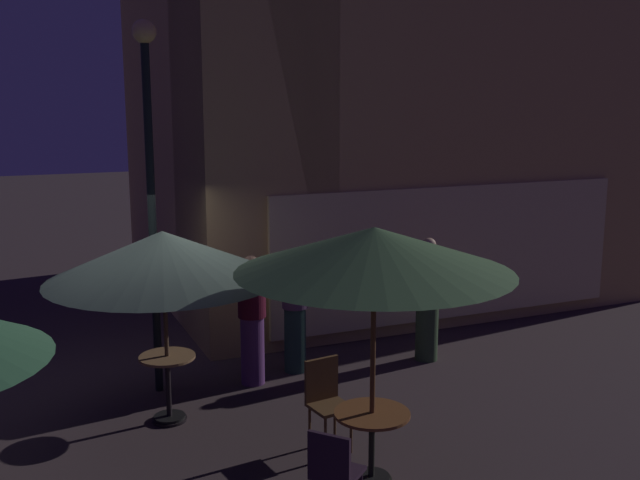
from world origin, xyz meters
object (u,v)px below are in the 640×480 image
cafe_table_0 (168,377)px  patron_standing_2 (252,320)px  patio_umbrella_0 (163,256)px  patio_umbrella_1 (374,251)px  cafe_chair_0 (326,395)px  cafe_chair_1 (334,469)px  cafe_table_1 (372,431)px  patron_standing_1 (428,300)px  patron_standing_0 (295,312)px  street_lamp_near_corner (150,159)px

cafe_table_0 → patron_standing_2: size_ratio=0.46×
patio_umbrella_0 → patio_umbrella_1: 2.63m
cafe_chair_0 → cafe_chair_1: size_ratio=1.09×
cafe_table_0 → patio_umbrella_0: bearing=180.0°
cafe_table_0 → patron_standing_2: (1.24, 0.71, 0.32)m
cafe_table_1 → patron_standing_1: size_ratio=0.42×
patron_standing_0 → patron_standing_2: size_ratio=0.98×
cafe_chair_0 → patron_standing_2: 2.04m
patron_standing_1 → patron_standing_2: 2.53m
patron_standing_0 → patio_umbrella_1: bearing=30.6°
patron_standing_0 → cafe_chair_1: bearing=21.8°
cafe_table_1 → patron_standing_2: bearing=95.3°
cafe_table_0 → patio_umbrella_0: 1.40m
cafe_chair_0 → patron_standing_1: 3.06m
cafe_table_1 → patron_standing_2: patron_standing_2 is taller
cafe_table_0 → patron_standing_0: patron_standing_0 is taller
cafe_chair_1 → street_lamp_near_corner: bearing=61.7°
street_lamp_near_corner → patron_standing_1: 4.24m
cafe_table_1 → patio_umbrella_1: patio_umbrella_1 is taller
cafe_chair_1 → cafe_table_1: bearing=0.0°
cafe_chair_0 → patron_standing_2: bearing=175.9°
street_lamp_near_corner → patio_umbrella_1: (1.43, -3.09, -0.64)m
cafe_chair_1 → patron_standing_0: bearing=33.3°
street_lamp_near_corner → patio_umbrella_1: street_lamp_near_corner is taller
patio_umbrella_0 → cafe_chair_0: (1.38, -1.31, -1.35)m
patio_umbrella_1 → street_lamp_near_corner: bearing=114.9°
patio_umbrella_1 → cafe_chair_0: size_ratio=2.67×
street_lamp_near_corner → cafe_chair_1: street_lamp_near_corner is taller
cafe_table_1 → patio_umbrella_1: size_ratio=0.28×
patio_umbrella_0 → patron_standing_0: 2.37m
cafe_table_1 → cafe_chair_1: cafe_chair_1 is taller
cafe_table_1 → patron_standing_1: patron_standing_1 is taller
cafe_table_1 → patio_umbrella_1: 1.76m
cafe_table_1 → patio_umbrella_0: patio_umbrella_0 is taller
street_lamp_near_corner → cafe_table_0: street_lamp_near_corner is taller
cafe_table_0 → cafe_table_1: 2.61m
patron_standing_2 → cafe_chair_1: bearing=-101.6°
patron_standing_0 → cafe_table_1: bearing=30.6°
street_lamp_near_corner → patron_standing_0: size_ratio=2.74×
patio_umbrella_0 → patio_umbrella_1: (1.50, -2.14, 0.35)m
patio_umbrella_1 → cafe_chair_1: 1.93m
cafe_table_0 → patio_umbrella_1: size_ratio=0.30×
cafe_table_0 → cafe_table_1: size_ratio=1.07×
cafe_table_1 → patio_umbrella_1: bearing=-90.0°
patron_standing_1 → patio_umbrella_0: bearing=141.5°
street_lamp_near_corner → patron_standing_0: 2.78m
cafe_chair_1 → patron_standing_2: size_ratio=0.52×
cafe_table_0 → patron_standing_2: bearing=29.8°
patron_standing_0 → street_lamp_near_corner: bearing=-53.6°
patio_umbrella_0 → patron_standing_1: patio_umbrella_0 is taller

